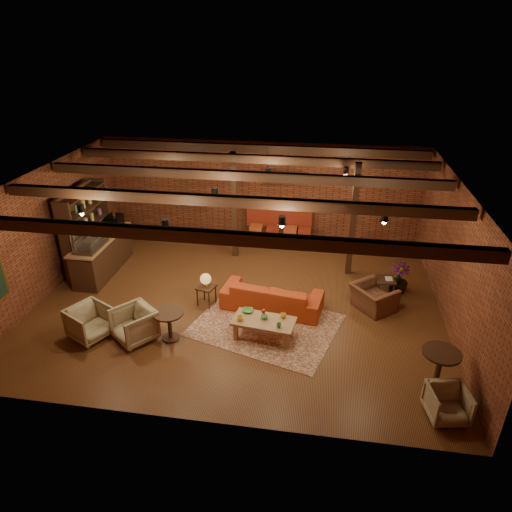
% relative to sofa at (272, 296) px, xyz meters
% --- Properties ---
extents(floor, '(10.00, 10.00, 0.00)m').
position_rel_sofa_xyz_m(floor, '(-0.88, 0.16, -0.36)').
color(floor, '#371D0D').
rests_on(floor, ground).
extents(ceiling, '(10.00, 8.00, 0.02)m').
position_rel_sofa_xyz_m(ceiling, '(-0.88, 0.16, 2.84)').
color(ceiling, black).
rests_on(ceiling, wall_back).
extents(wall_back, '(10.00, 0.02, 3.20)m').
position_rel_sofa_xyz_m(wall_back, '(-0.88, 4.16, 1.24)').
color(wall_back, '#602C1B').
rests_on(wall_back, ground).
extents(wall_front, '(10.00, 0.02, 3.20)m').
position_rel_sofa_xyz_m(wall_front, '(-0.88, -3.84, 1.24)').
color(wall_front, '#602C1B').
rests_on(wall_front, ground).
extents(wall_left, '(0.02, 8.00, 3.20)m').
position_rel_sofa_xyz_m(wall_left, '(-5.88, 0.16, 1.24)').
color(wall_left, '#602C1B').
rests_on(wall_left, ground).
extents(wall_right, '(0.02, 8.00, 3.20)m').
position_rel_sofa_xyz_m(wall_right, '(4.12, 0.16, 1.24)').
color(wall_right, '#602C1B').
rests_on(wall_right, ground).
extents(ceiling_beams, '(9.80, 6.40, 0.22)m').
position_rel_sofa_xyz_m(ceiling_beams, '(-0.88, 0.16, 2.72)').
color(ceiling_beams, black).
rests_on(ceiling_beams, ceiling).
extents(ceiling_pipe, '(9.60, 0.12, 0.12)m').
position_rel_sofa_xyz_m(ceiling_pipe, '(-0.88, 1.76, 2.49)').
color(ceiling_pipe, black).
rests_on(ceiling_pipe, ceiling).
extents(post_left, '(0.16, 0.16, 3.20)m').
position_rel_sofa_xyz_m(post_left, '(-1.48, 2.76, 1.24)').
color(post_left, black).
rests_on(post_left, ground).
extents(post_right, '(0.16, 0.16, 3.20)m').
position_rel_sofa_xyz_m(post_right, '(1.92, 2.16, 1.24)').
color(post_right, black).
rests_on(post_right, ground).
extents(service_counter, '(0.80, 2.50, 1.60)m').
position_rel_sofa_xyz_m(service_counter, '(-4.98, 1.16, 0.44)').
color(service_counter, black).
rests_on(service_counter, ground).
extents(plant_counter, '(0.35, 0.39, 0.30)m').
position_rel_sofa_xyz_m(plant_counter, '(-4.88, 1.36, 0.86)').
color(plant_counter, '#337F33').
rests_on(plant_counter, service_counter).
extents(shelving_hutch, '(0.52, 2.00, 2.40)m').
position_rel_sofa_xyz_m(shelving_hutch, '(-5.38, 1.26, 0.84)').
color(shelving_hutch, black).
rests_on(shelving_hutch, ground).
extents(banquette, '(2.10, 0.70, 1.00)m').
position_rel_sofa_xyz_m(banquette, '(-0.28, 3.71, 0.14)').
color(banquette, maroon).
rests_on(banquette, ground).
extents(service_sign, '(0.86, 0.06, 0.30)m').
position_rel_sofa_xyz_m(service_sign, '(-0.28, 3.26, 1.99)').
color(service_sign, '#FF4B19').
rests_on(service_sign, ceiling).
extents(ceiling_spotlights, '(6.40, 4.40, 0.28)m').
position_rel_sofa_xyz_m(ceiling_spotlights, '(-0.88, 0.16, 2.50)').
color(ceiling_spotlights, black).
rests_on(ceiling_spotlights, ceiling).
extents(rug, '(3.77, 3.27, 0.01)m').
position_rel_sofa_xyz_m(rug, '(-0.05, -0.76, -0.35)').
color(rug, maroon).
rests_on(rug, floor).
extents(sofa, '(2.58, 1.33, 0.72)m').
position_rel_sofa_xyz_m(sofa, '(0.00, 0.00, 0.00)').
color(sofa, '#A93717').
rests_on(sofa, floor).
extents(coffee_table, '(1.46, 0.87, 0.73)m').
position_rel_sofa_xyz_m(coffee_table, '(-0.05, -1.23, 0.06)').
color(coffee_table, '#9D7749').
rests_on(coffee_table, floor).
extents(side_table_lamp, '(0.51, 0.51, 0.87)m').
position_rel_sofa_xyz_m(side_table_lamp, '(-1.65, -0.07, 0.30)').
color(side_table_lamp, black).
rests_on(side_table_lamp, floor).
extents(round_table_left, '(0.66, 0.66, 0.69)m').
position_rel_sofa_xyz_m(round_table_left, '(-2.10, -1.59, 0.11)').
color(round_table_left, black).
rests_on(round_table_left, floor).
extents(armchair_a, '(1.05, 1.07, 0.83)m').
position_rel_sofa_xyz_m(armchair_a, '(-3.89, -1.79, 0.06)').
color(armchair_a, beige).
rests_on(armchair_a, floor).
extents(armchair_b, '(1.13, 1.12, 0.85)m').
position_rel_sofa_xyz_m(armchair_b, '(-2.87, -1.73, 0.07)').
color(armchair_b, beige).
rests_on(armchair_b, floor).
extents(armchair_right, '(1.12, 1.17, 0.86)m').
position_rel_sofa_xyz_m(armchair_right, '(2.47, 0.35, 0.07)').
color(armchair_right, brown).
rests_on(armchair_right, floor).
extents(side_table_book, '(0.54, 0.54, 0.56)m').
position_rel_sofa_xyz_m(side_table_book, '(2.79, 0.96, 0.14)').
color(side_table_book, black).
rests_on(side_table_book, floor).
extents(round_table_right, '(0.73, 0.73, 0.85)m').
position_rel_sofa_xyz_m(round_table_right, '(3.49, -2.29, 0.21)').
color(round_table_right, black).
rests_on(round_table_right, floor).
extents(armchair_far, '(0.78, 0.74, 0.69)m').
position_rel_sofa_xyz_m(armchair_far, '(3.52, -3.06, -0.01)').
color(armchair_far, beige).
rests_on(armchair_far, floor).
extents(plant_tall, '(1.57, 1.57, 2.52)m').
position_rel_sofa_xyz_m(plant_tall, '(3.18, 1.24, 0.90)').
color(plant_tall, '#4C7F4C').
rests_on(plant_tall, floor).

